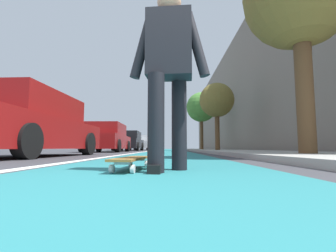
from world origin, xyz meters
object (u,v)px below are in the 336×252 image
(parked_car_far, at_px, (129,141))
(street_tree_far, at_px, (201,107))
(parked_car_near, at_px, (31,126))
(skater_person, at_px, (169,65))
(traffic_light, at_px, (150,117))
(parked_car_end, at_px, (141,143))
(parked_car_mid, at_px, (107,139))
(skateboard, at_px, (132,160))
(street_tree_mid, at_px, (217,101))

(parked_car_far, distance_m, street_tree_far, 6.72)
(parked_car_near, bearing_deg, street_tree_far, -22.41)
(parked_car_near, bearing_deg, skater_person, -136.48)
(skater_person, bearing_deg, traffic_light, 5.68)
(parked_car_end, bearing_deg, parked_car_near, 179.49)
(parked_car_end, xyz_separation_m, traffic_light, (-4.13, -1.29, 2.18))
(parked_car_near, relative_size, street_tree_far, 0.92)
(parked_car_near, bearing_deg, parked_car_end, -0.51)
(parked_car_mid, bearing_deg, skateboard, -163.62)
(skateboard, xyz_separation_m, street_tree_far, (17.59, -2.94, 3.54))
(skater_person, bearing_deg, parked_car_near, 43.52)
(skateboard, bearing_deg, street_tree_far, -9.50)
(skater_person, xyz_separation_m, parked_car_far, (16.31, 3.28, -0.23))
(traffic_light, distance_m, street_tree_far, 4.54)
(parked_car_end, xyz_separation_m, street_tree_mid, (-11.46, -5.72, 2.13))
(skater_person, relative_size, parked_car_near, 0.36)
(street_tree_mid, bearing_deg, parked_car_near, 142.27)
(parked_car_end, height_order, street_tree_far, street_tree_far)
(parked_car_far, bearing_deg, parked_car_end, -1.46)
(traffic_light, relative_size, street_tree_far, 0.85)
(parked_car_near, xyz_separation_m, street_tree_mid, (7.61, -5.89, 2.15))
(skateboard, height_order, street_tree_far, street_tree_far)
(parked_car_near, bearing_deg, parked_car_far, -0.05)
(skateboard, relative_size, parked_car_end, 0.20)
(street_tree_far, bearing_deg, skater_person, 171.67)
(skateboard, relative_size, traffic_light, 0.20)
(skateboard, bearing_deg, parked_car_end, 7.06)
(skater_person, distance_m, parked_car_far, 16.64)
(traffic_light, bearing_deg, skater_person, -174.32)
(street_tree_far, bearing_deg, parked_car_mid, 141.67)
(parked_car_far, height_order, street_tree_far, street_tree_far)
(traffic_light, bearing_deg, parked_car_far, 145.28)
(parked_car_near, relative_size, street_tree_mid, 1.17)
(skater_person, height_order, parked_car_end, skater_person)
(parked_car_far, relative_size, street_tree_mid, 1.14)
(parked_car_end, bearing_deg, parked_car_far, 178.54)
(parked_car_mid, height_order, parked_car_end, parked_car_end)
(street_tree_mid, bearing_deg, street_tree_far, 0.00)
(skateboard, xyz_separation_m, parked_car_mid, (10.11, 2.97, 0.60))
(parked_car_far, distance_m, traffic_light, 3.36)
(street_tree_mid, bearing_deg, traffic_light, 31.14)
(traffic_light, bearing_deg, street_tree_far, -98.48)
(parked_car_mid, xyz_separation_m, street_tree_far, (7.48, -5.92, 2.94))
(parked_car_end, relative_size, street_tree_mid, 1.10)
(parked_car_near, xyz_separation_m, parked_car_end, (19.07, -0.17, 0.01))
(skater_person, distance_m, street_tree_mid, 11.54)
(street_tree_far, bearing_deg, parked_car_end, 50.03)
(parked_car_end, relative_size, traffic_light, 1.02)
(skateboard, distance_m, parked_car_end, 22.56)
(skater_person, height_order, street_tree_far, street_tree_far)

